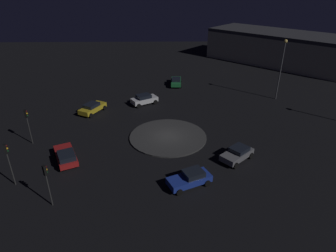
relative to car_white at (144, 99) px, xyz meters
The scene contains 13 objects.
ground_plane 11.12m from the car_white, 18.10° to the left, with size 119.20×119.20×0.00m, color black.
roundabout_island 11.11m from the car_white, 18.10° to the left, with size 9.43×9.43×0.17m, color #383838.
car_white is the anchor object (origin of this frame).
car_grey 18.98m from the car_white, 34.50° to the left, with size 3.87×4.06×1.43m.
car_yellow 7.91m from the car_white, 67.76° to the right, with size 4.59×3.55×1.45m.
car_blue 20.53m from the car_white, 15.06° to the left, with size 3.27×4.46×1.48m.
car_red 17.33m from the car_white, 25.53° to the right, with size 4.80×3.60×1.40m.
car_green 10.34m from the car_white, 149.04° to the left, with size 4.56×2.15×1.35m.
traffic_light_south 17.34m from the car_white, 47.04° to the right, with size 0.32×0.37×4.34m.
traffic_light_southeast 22.55m from the car_white, 29.95° to the right, with size 0.37×0.40×4.40m.
traffic_light_southeast_near 23.42m from the car_white, 16.84° to the right, with size 0.39×0.38×4.10m.
streetlamp_northwest 21.80m from the car_white, 94.80° to the left, with size 0.53×0.53×9.39m.
store_building 37.78m from the car_white, 127.41° to the left, with size 31.11×32.26×6.81m.
Camera 1 is at (31.39, -0.64, 17.58)m, focal length 31.27 mm.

